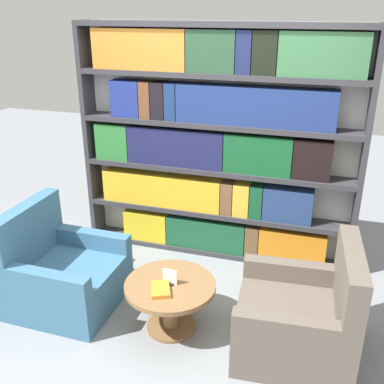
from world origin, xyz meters
TOP-DOWN VIEW (x-y plane):
  - ground_plane at (0.00, 0.00)m, footprint 14.00×14.00m
  - bookshelf at (-0.01, 1.46)m, footprint 2.83×0.30m
  - armchair_left at (-1.06, 0.16)m, footprint 0.87×0.86m
  - armchair_right at (1.01, 0.16)m, footprint 0.92×0.91m
  - coffee_table at (-0.02, 0.10)m, footprint 0.74×0.74m
  - table_sign at (-0.02, 0.10)m, footprint 0.12×0.06m
  - stray_book at (-0.06, -0.02)m, footprint 0.22×0.25m

SIDE VIEW (x-z plane):
  - ground_plane at x=0.00m, z-range 0.00..0.00m
  - armchair_left at x=-1.06m, z-range -0.17..0.75m
  - armchair_right at x=1.01m, z-range -0.17..0.75m
  - coffee_table at x=-0.02m, z-range 0.09..0.53m
  - stray_book at x=-0.06m, z-range 0.43..0.47m
  - table_sign at x=-0.02m, z-range 0.42..0.55m
  - bookshelf at x=-0.01m, z-range 0.02..2.38m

